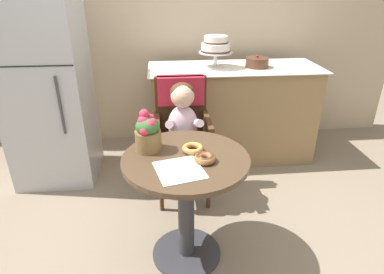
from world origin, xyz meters
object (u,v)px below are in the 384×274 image
at_px(donut_mid, 193,148).
at_px(refrigerator, 46,83).
at_px(seated_child, 183,122).
at_px(flower_vase, 148,133).
at_px(tiered_cake_stand, 216,46).
at_px(wicker_chair, 182,119).
at_px(donut_front, 205,158).
at_px(cafe_table, 186,189).
at_px(round_layer_cake, 257,62).

distance_m(donut_mid, refrigerator, 1.51).
bearing_deg(donut_mid, seated_child, 92.04).
relative_size(flower_vase, tiered_cake_stand, 0.81).
relative_size(donut_mid, tiered_cake_stand, 0.42).
bearing_deg(wicker_chair, flower_vase, -103.77).
relative_size(tiered_cake_stand, refrigerator, 0.18).
bearing_deg(flower_vase, donut_front, -28.30).
xyz_separation_m(cafe_table, seated_child, (0.03, 0.59, 0.17)).
distance_m(donut_front, flower_vase, 0.36).
distance_m(flower_vase, round_layer_cake, 1.51).
bearing_deg(refrigerator, wicker_chair, -18.24).
xyz_separation_m(wicker_chair, flower_vase, (-0.23, -0.64, 0.19)).
bearing_deg(seated_child, wicker_chair, 90.00).
height_order(cafe_table, donut_front, donut_front).
distance_m(cafe_table, tiered_cake_stand, 1.47).
bearing_deg(tiered_cake_stand, donut_front, -101.18).
bearing_deg(wicker_chair, tiered_cake_stand, 64.75).
height_order(donut_mid, round_layer_cake, round_layer_cake).
bearing_deg(wicker_chair, cafe_table, -85.77).
distance_m(donut_front, donut_mid, 0.14).
distance_m(seated_child, round_layer_cake, 1.03).
bearing_deg(seated_child, donut_front, -83.62).
bearing_deg(flower_vase, wicker_chair, 69.87).
bearing_deg(donut_mid, refrigerator, 136.64).
bearing_deg(round_layer_cake, wicker_chair, -143.57).
distance_m(seated_child, refrigerator, 1.20).
bearing_deg(refrigerator, donut_front, -45.27).
xyz_separation_m(cafe_table, donut_front, (0.10, -0.06, 0.24)).
relative_size(donut_front, round_layer_cake, 0.58).
bearing_deg(donut_front, tiered_cake_stand, 78.82).
height_order(seated_child, donut_mid, seated_child).
height_order(donut_front, tiered_cake_stand, tiered_cake_stand).
bearing_deg(flower_vase, seated_child, 64.16).
bearing_deg(wicker_chair, round_layer_cake, 42.79).
height_order(donut_mid, tiered_cake_stand, tiered_cake_stand).
bearing_deg(donut_front, cafe_table, 148.62).
relative_size(cafe_table, seated_child, 0.99).
height_order(cafe_table, round_layer_cake, round_layer_cake).
bearing_deg(cafe_table, donut_front, -31.38).
distance_m(seated_child, flower_vase, 0.56).
distance_m(cafe_table, donut_mid, 0.24).
distance_m(cafe_table, seated_child, 0.61).
relative_size(cafe_table, tiered_cake_stand, 2.40).
distance_m(flower_vase, refrigerator, 1.30).
bearing_deg(flower_vase, refrigerator, 130.25).
distance_m(cafe_table, flower_vase, 0.40).
bearing_deg(cafe_table, tiered_cake_stand, 74.13).
height_order(wicker_chair, flower_vase, flower_vase).
relative_size(wicker_chair, flower_vase, 3.90).
xyz_separation_m(seated_child, round_layer_cake, (0.72, 0.68, 0.26)).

